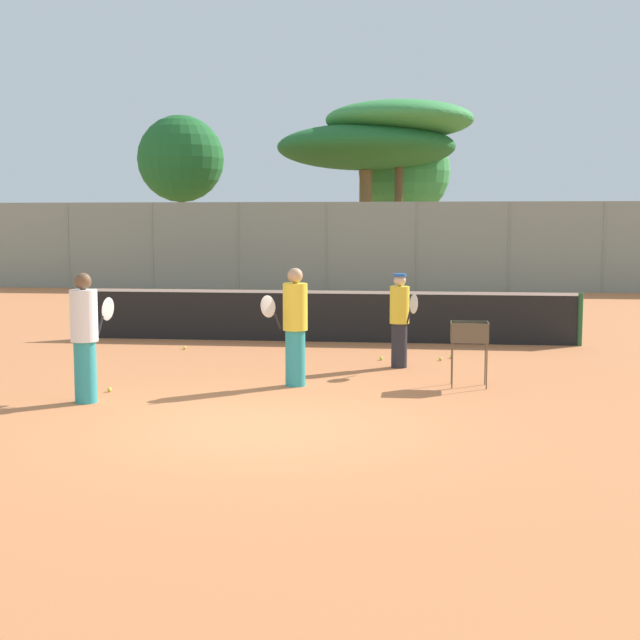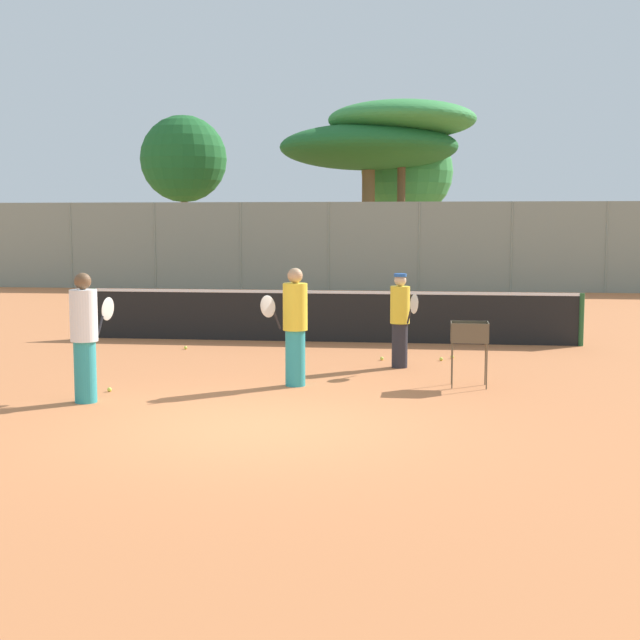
# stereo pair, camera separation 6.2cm
# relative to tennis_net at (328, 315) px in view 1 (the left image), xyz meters

# --- Properties ---
(ground_plane) EXTENTS (80.00, 80.00, 0.00)m
(ground_plane) POSITION_rel_tennis_net_xyz_m (0.00, -7.86, -0.56)
(ground_plane) COLOR #C67242
(tennis_net) EXTENTS (10.31, 0.10, 1.07)m
(tennis_net) POSITION_rel_tennis_net_xyz_m (0.00, 0.00, 0.00)
(tennis_net) COLOR #26592D
(tennis_net) RESTS_ON ground_plane
(back_fence) EXTENTS (29.50, 0.08, 3.21)m
(back_fence) POSITION_rel_tennis_net_xyz_m (-0.00, 14.00, 1.05)
(back_fence) COLOR gray
(back_fence) RESTS_ON ground_plane
(tree_0) EXTENTS (5.75, 5.75, 7.14)m
(tree_0) POSITION_rel_tennis_net_xyz_m (0.88, 16.98, 5.82)
(tree_0) COLOR brown
(tree_0) RESTS_ON ground_plane
(tree_1) EXTENTS (7.03, 7.03, 6.29)m
(tree_1) POSITION_rel_tennis_net_xyz_m (-0.44, 17.31, 4.81)
(tree_1) COLOR brown
(tree_1) RESTS_ON ground_plane
(tree_2) EXTENTS (3.69, 3.69, 7.02)m
(tree_2) POSITION_rel_tennis_net_xyz_m (-8.52, 19.31, 4.60)
(tree_2) COLOR brown
(tree_2) RESTS_ON ground_plane
(tree_3) EXTENTS (3.81, 3.81, 6.47)m
(tree_3) POSITION_rel_tennis_net_xyz_m (1.02, 19.39, 3.98)
(tree_3) COLOR brown
(tree_3) RESTS_ON ground_plane
(player_white_outfit) EXTENTS (0.66, 0.79, 1.80)m
(player_white_outfit) POSITION_rel_tennis_net_xyz_m (0.05, -5.04, 0.37)
(player_white_outfit) COLOR teal
(player_white_outfit) RESTS_ON ground_plane
(player_red_cap) EXTENTS (0.40, 0.91, 1.80)m
(player_red_cap) POSITION_rel_tennis_net_xyz_m (-2.64, -6.63, 0.37)
(player_red_cap) COLOR teal
(player_red_cap) RESTS_ON ground_plane
(player_yellow_shirt) EXTENTS (0.52, 0.81, 1.62)m
(player_yellow_shirt) POSITION_rel_tennis_net_xyz_m (1.58, -3.13, 0.28)
(player_yellow_shirt) COLOR #26262D
(player_yellow_shirt) RESTS_ON ground_plane
(ball_cart) EXTENTS (0.56, 0.41, 0.99)m
(ball_cart) POSITION_rel_tennis_net_xyz_m (2.67, -4.79, 0.19)
(ball_cart) COLOR brown
(ball_cart) RESTS_ON ground_plane
(tennis_ball_1) EXTENTS (0.07, 0.07, 0.07)m
(tennis_ball_1) POSITION_rel_tennis_net_xyz_m (-2.59, -5.86, -0.53)
(tennis_ball_1) COLOR #D1E54C
(tennis_ball_1) RESTS_ON ground_plane
(tennis_ball_2) EXTENTS (0.07, 0.07, 0.07)m
(tennis_ball_2) POSITION_rel_tennis_net_xyz_m (2.49, -2.01, -0.53)
(tennis_ball_2) COLOR #D1E54C
(tennis_ball_2) RESTS_ON ground_plane
(tennis_ball_3) EXTENTS (0.07, 0.07, 0.07)m
(tennis_ball_3) POSITION_rel_tennis_net_xyz_m (-4.36, -2.32, -0.53)
(tennis_ball_3) COLOR #D1E54C
(tennis_ball_3) RESTS_ON ground_plane
(tennis_ball_4) EXTENTS (0.07, 0.07, 0.07)m
(tennis_ball_4) POSITION_rel_tennis_net_xyz_m (-2.68, -1.45, -0.53)
(tennis_ball_4) COLOR #D1E54C
(tennis_ball_4) RESTS_ON ground_plane
(tennis_ball_5) EXTENTS (0.07, 0.07, 0.07)m
(tennis_ball_5) POSITION_rel_tennis_net_xyz_m (1.23, -2.36, -0.53)
(tennis_ball_5) COLOR #D1E54C
(tennis_ball_5) RESTS_ON ground_plane
(tennis_ball_6) EXTENTS (0.07, 0.07, 0.07)m
(tennis_ball_6) POSITION_rel_tennis_net_xyz_m (2.29, -2.29, -0.53)
(tennis_ball_6) COLOR #D1E54C
(tennis_ball_6) RESTS_ON ground_plane
(parked_car) EXTENTS (4.20, 1.70, 1.60)m
(parked_car) POSITION_rel_tennis_net_xyz_m (8.49, 17.46, 0.10)
(parked_car) COLOR #B2B7BC
(parked_car) RESTS_ON ground_plane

